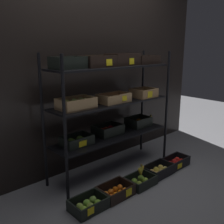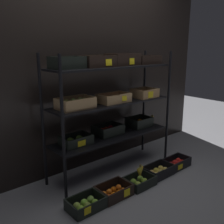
{
  "view_description": "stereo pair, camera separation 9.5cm",
  "coord_description": "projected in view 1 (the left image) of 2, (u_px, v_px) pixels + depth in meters",
  "views": [
    {
      "loc": [
        -1.99,
        -2.2,
        1.51
      ],
      "look_at": [
        0.0,
        0.0,
        0.75
      ],
      "focal_mm": 41.69,
      "sensor_mm": 36.0,
      "label": 1
    },
    {
      "loc": [
        -1.92,
        -2.26,
        1.51
      ],
      "look_at": [
        0.0,
        0.0,
        0.75
      ],
      "focal_mm": 41.69,
      "sensor_mm": 36.0,
      "label": 2
    }
  ],
  "objects": [
    {
      "name": "ground_plane",
      "position": [
        112.0,
        170.0,
        3.25
      ],
      "size": [
        10.0,
        10.0,
        0.0
      ],
      "primitive_type": "plane",
      "color": "gray"
    },
    {
      "name": "storefront_wall",
      "position": [
        90.0,
        64.0,
        3.23
      ],
      "size": [
        3.96,
        0.12,
        2.58
      ],
      "primitive_type": "cube",
      "color": "black",
      "rests_on": "ground_plane"
    },
    {
      "name": "display_rack",
      "position": [
        111.0,
        99.0,
        3.03
      ],
      "size": [
        1.66,
        0.46,
        1.45
      ],
      "color": "black",
      "rests_on": "ground_plane"
    },
    {
      "name": "crate_ground_apple_green",
      "position": [
        89.0,
        205.0,
        2.46
      ],
      "size": [
        0.34,
        0.25,
        0.12
      ],
      "color": "black",
      "rests_on": "ground_plane"
    },
    {
      "name": "crate_ground_tangerine",
      "position": [
        116.0,
        192.0,
        2.69
      ],
      "size": [
        0.35,
        0.26,
        0.12
      ],
      "color": "black",
      "rests_on": "ground_plane"
    },
    {
      "name": "crate_ground_center_apple_green",
      "position": [
        140.0,
        181.0,
        2.9
      ],
      "size": [
        0.32,
        0.24,
        0.11
      ],
      "color": "black",
      "rests_on": "ground_plane"
    },
    {
      "name": "crate_ground_apple_gold",
      "position": [
        158.0,
        171.0,
        3.13
      ],
      "size": [
        0.37,
        0.23,
        0.12
      ],
      "color": "black",
      "rests_on": "ground_plane"
    },
    {
      "name": "crate_ground_apple_red",
      "position": [
        175.0,
        162.0,
        3.36
      ],
      "size": [
        0.36,
        0.22,
        0.12
      ],
      "color": "black",
      "rests_on": "ground_plane"
    },
    {
      "name": "banana_bunch_loose",
      "position": [
        141.0,
        171.0,
        2.88
      ],
      "size": [
        0.12,
        0.04,
        0.14
      ],
      "color": "brown",
      "rests_on": "crate_ground_center_apple_green"
    }
  ]
}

